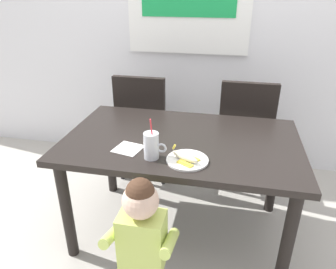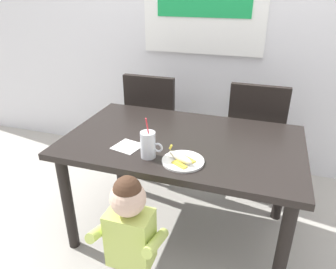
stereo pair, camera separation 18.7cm
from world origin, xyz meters
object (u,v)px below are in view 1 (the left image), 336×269
at_px(milk_cup, 152,147).
at_px(peeled_banana, 185,157).
at_px(dining_table, 181,152).
at_px(dining_chair_left, 144,121).
at_px(dining_chair_right, 245,128).
at_px(toddler_standing, 142,235).
at_px(snack_plate, 187,160).
at_px(paper_napkin, 128,149).

bearing_deg(milk_cup, peeled_banana, -2.53).
xyz_separation_m(dining_table, dining_chair_left, (-0.43, 0.65, -0.10)).
relative_size(dining_chair_right, toddler_standing, 1.15).
bearing_deg(dining_chair_left, dining_chair_right, -178.43).
distance_m(dining_chair_right, toddler_standing, 1.41).
xyz_separation_m(dining_table, toddler_standing, (-0.08, -0.64, -0.11)).
bearing_deg(dining_table, peeled_banana, -76.57).
height_order(dining_table, toddler_standing, toddler_standing).
relative_size(dining_chair_left, dining_chair_right, 1.00).
relative_size(toddler_standing, snack_plate, 3.64).
bearing_deg(peeled_banana, snack_plate, 52.28).
xyz_separation_m(dining_chair_left, snack_plate, (0.51, -0.92, 0.20)).
xyz_separation_m(toddler_standing, peeled_banana, (0.15, 0.36, 0.24)).
distance_m(dining_chair_left, paper_napkin, 0.89).
bearing_deg(peeled_banana, dining_chair_left, 118.23).
relative_size(dining_table, paper_napkin, 9.70).
distance_m(dining_table, milk_cup, 0.34).
bearing_deg(dining_chair_right, peeled_banana, 70.16).
relative_size(dining_table, peeled_banana, 8.60).
bearing_deg(dining_chair_right, snack_plate, 70.44).
xyz_separation_m(milk_cup, paper_napkin, (-0.16, 0.07, -0.06)).
bearing_deg(peeled_banana, paper_napkin, 167.21).
distance_m(milk_cup, peeled_banana, 0.19).
height_order(dining_chair_right, toddler_standing, dining_chair_right).
height_order(snack_plate, paper_napkin, snack_plate).
bearing_deg(dining_chair_right, dining_table, 58.45).
distance_m(dining_table, peeled_banana, 0.32).
relative_size(dining_chair_right, milk_cup, 3.85).
height_order(dining_chair_right, paper_napkin, dining_chair_right).
bearing_deg(paper_napkin, dining_table, 36.07).
distance_m(dining_chair_right, paper_napkin, 1.14).
distance_m(milk_cup, paper_napkin, 0.19).
bearing_deg(snack_plate, milk_cup, -178.63).
relative_size(dining_chair_right, snack_plate, 4.17).
bearing_deg(snack_plate, dining_chair_right, 70.44).
bearing_deg(dining_chair_right, dining_chair_left, 1.57).
xyz_separation_m(toddler_standing, milk_cup, (-0.04, 0.37, 0.28)).
relative_size(milk_cup, paper_napkin, 1.66).
distance_m(dining_table, snack_plate, 0.30).
xyz_separation_m(dining_chair_left, dining_chair_right, (0.85, 0.02, 0.00)).
relative_size(milk_cup, snack_plate, 1.08).
bearing_deg(paper_napkin, snack_plate, -10.45).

